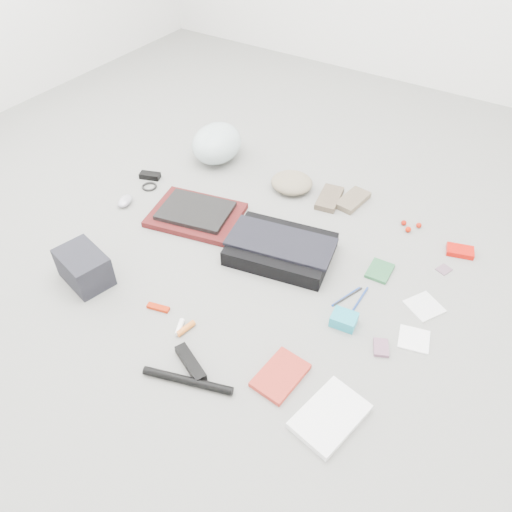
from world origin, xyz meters
The scene contains 33 objects.
ground_plane centered at (0.00, 0.00, 0.00)m, with size 4.00×4.00×0.00m, color slate.
messenger_bag centered at (0.05, 0.10, 0.03)m, with size 0.41×0.29×0.07m, color black.
bag_flap centered at (0.05, 0.10, 0.07)m, with size 0.43×0.20×0.01m, color black.
laptop_sleeve centered at (-0.39, 0.12, 0.01)m, with size 0.39×0.29×0.03m, color #501414.
laptop centered at (-0.39, 0.12, 0.04)m, with size 0.31×0.22×0.02m, color black.
bike_helmet centered at (-0.60, 0.57, 0.09)m, with size 0.24×0.30×0.18m, color silver.
beanie centered at (-0.14, 0.54, 0.04)m, with size 0.20×0.19×0.07m, color gray.
mitten_left centered at (0.06, 0.55, 0.01)m, with size 0.09×0.19×0.03m, color brown.
mitten_right centered at (0.15, 0.60, 0.01)m, with size 0.09×0.18×0.03m, color brown.
power_brick centered at (-0.78, 0.24, 0.01)m, with size 0.10×0.05×0.03m, color black.
cable_coil centered at (-0.73, 0.18, 0.01)m, with size 0.07×0.07×0.01m, color black.
mouse centered at (-0.73, 0.02, 0.02)m, with size 0.06×0.09×0.04m, color #A3A0AD.
camera_bag centered at (-0.51, -0.43, 0.07)m, with size 0.20×0.14×0.13m, color black.
multitool centered at (-0.18, -0.39, 0.01)m, with size 0.09×0.02×0.01m, color #A91E04.
toiletry_tube_white centered at (-0.05, -0.42, 0.01)m, with size 0.02×0.02×0.07m, color white.
toiletry_tube_orange centered at (-0.03, -0.42, 0.01)m, with size 0.02×0.02×0.08m, color #CC6621.
u_lock centered at (0.08, -0.53, 0.02)m, with size 0.16×0.04×0.03m, color black.
bike_pump centered at (0.11, -0.58, 0.01)m, with size 0.03×0.03×0.31m, color black.
book_red centered at (0.35, -0.40, 0.01)m, with size 0.12×0.18×0.02m, color red.
book_white centered at (0.56, -0.45, 0.01)m, with size 0.15×0.23×0.02m, color white.
notepad centered at (0.44, 0.23, 0.01)m, with size 0.09×0.12×0.01m, color #235A33.
pen_blue centered at (0.38, 0.04, 0.00)m, with size 0.01×0.01×0.15m, color navy.
pen_black centered at (0.39, 0.04, 0.00)m, with size 0.01×0.01×0.15m, color black.
pen_navy centered at (0.43, 0.05, 0.00)m, with size 0.01×0.01×0.14m, color navy.
accordion_wallet centered at (0.43, -0.09, 0.02)m, with size 0.09×0.07×0.04m, color #20A2BC.
card_deck centered at (0.59, -0.12, 0.01)m, with size 0.05×0.07×0.01m, color #84576F.
napkin_top centered at (0.65, 0.15, 0.00)m, with size 0.12×0.12×0.01m, color silver.
napkin_bottom centered at (0.67, -0.02, 0.00)m, with size 0.10×0.10×0.01m, color white.
lollipop_a centered at (0.41, 0.57, 0.01)m, with size 0.02×0.02×0.02m, color #9F1105.
lollipop_b centered at (0.45, 0.53, 0.01)m, with size 0.03×0.03×0.03m, color #BD1802.
lollipop_c centered at (0.48, 0.59, 0.01)m, with size 0.02×0.02×0.02m, color #AB1808.
altoids_tin centered at (0.68, 0.52, 0.01)m, with size 0.11×0.07×0.02m, color red.
stamp_sheet centered at (0.65, 0.38, 0.00)m, with size 0.05×0.06×0.00m, color #745567.
Camera 1 is at (0.78, -1.23, 1.41)m, focal length 35.00 mm.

